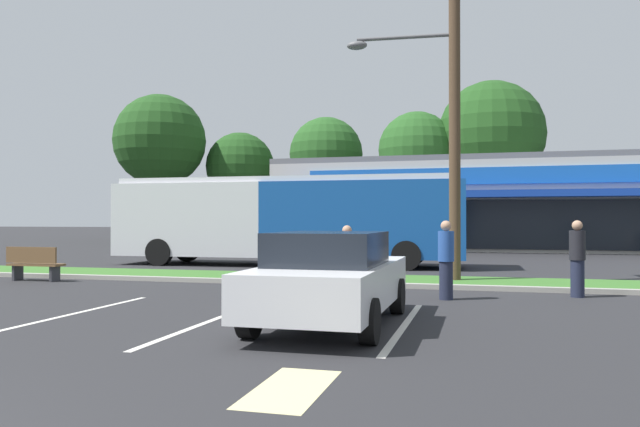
{
  "coord_description": "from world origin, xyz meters",
  "views": [
    {
      "loc": [
        5.04,
        -2.44,
        1.71
      ],
      "look_at": [
        -0.39,
        18.1,
        1.91
      ],
      "focal_mm": 34.31,
      "sensor_mm": 36.0,
      "label": 1
    }
  ],
  "objects_px": {
    "bus_stop_bench": "(34,263)",
    "pedestrian_near_bench": "(446,260)",
    "car_2": "(331,277)",
    "pedestrian_by_pole": "(577,259)",
    "utility_pole": "(449,98)",
    "car_3": "(315,239)",
    "car_0": "(185,238)",
    "pedestrian_mid": "(347,261)",
    "city_bus": "(286,218)"
  },
  "relations": [
    {
      "from": "bus_stop_bench",
      "to": "pedestrian_near_bench",
      "type": "height_order",
      "value": "pedestrian_near_bench"
    },
    {
      "from": "car_2",
      "to": "pedestrian_by_pole",
      "type": "height_order",
      "value": "pedestrian_by_pole"
    },
    {
      "from": "utility_pole",
      "to": "pedestrian_by_pole",
      "type": "bearing_deg",
      "value": -35.85
    },
    {
      "from": "utility_pole",
      "to": "car_3",
      "type": "xyz_separation_m",
      "value": [
        -6.9,
        11.8,
        -4.14
      ]
    },
    {
      "from": "car_0",
      "to": "car_3",
      "type": "xyz_separation_m",
      "value": [
        6.53,
        0.62,
        -0.02
      ]
    },
    {
      "from": "car_0",
      "to": "pedestrian_by_pole",
      "type": "distance_m",
      "value": 21.01
    },
    {
      "from": "utility_pole",
      "to": "pedestrian_mid",
      "type": "height_order",
      "value": "utility_pole"
    },
    {
      "from": "car_2",
      "to": "pedestrian_by_pole",
      "type": "xyz_separation_m",
      "value": [
        4.39,
        4.81,
        0.08
      ]
    },
    {
      "from": "bus_stop_bench",
      "to": "pedestrian_by_pole",
      "type": "bearing_deg",
      "value": -179.7
    },
    {
      "from": "pedestrian_mid",
      "to": "utility_pole",
      "type": "bearing_deg",
      "value": -142.74
    },
    {
      "from": "utility_pole",
      "to": "pedestrian_near_bench",
      "type": "relative_size",
      "value": 5.45
    },
    {
      "from": "utility_pole",
      "to": "city_bus",
      "type": "relative_size",
      "value": 0.7
    },
    {
      "from": "pedestrian_near_bench",
      "to": "pedestrian_by_pole",
      "type": "xyz_separation_m",
      "value": [
        2.77,
        1.15,
        0.0
      ]
    },
    {
      "from": "car_2",
      "to": "pedestrian_mid",
      "type": "relative_size",
      "value": 2.9
    },
    {
      "from": "city_bus",
      "to": "bus_stop_bench",
      "type": "relative_size",
      "value": 8.17
    },
    {
      "from": "utility_pole",
      "to": "car_3",
      "type": "height_order",
      "value": "utility_pole"
    },
    {
      "from": "bus_stop_bench",
      "to": "pedestrian_mid",
      "type": "distance_m",
      "value": 9.2
    },
    {
      "from": "bus_stop_bench",
      "to": "car_3",
      "type": "distance_m",
      "value": 14.57
    },
    {
      "from": "car_2",
      "to": "utility_pole",
      "type": "bearing_deg",
      "value": -12.44
    },
    {
      "from": "car_0",
      "to": "car_3",
      "type": "relative_size",
      "value": 1.12
    },
    {
      "from": "pedestrian_by_pole",
      "to": "car_2",
      "type": "bearing_deg",
      "value": -142.64
    },
    {
      "from": "pedestrian_by_pole",
      "to": "pedestrian_near_bench",
      "type": "bearing_deg",
      "value": -167.81
    },
    {
      "from": "bus_stop_bench",
      "to": "pedestrian_mid",
      "type": "xyz_separation_m",
      "value": [
        9.12,
        -1.19,
        0.29
      ]
    },
    {
      "from": "bus_stop_bench",
      "to": "car_3",
      "type": "height_order",
      "value": "car_3"
    },
    {
      "from": "utility_pole",
      "to": "car_3",
      "type": "relative_size",
      "value": 2.16
    },
    {
      "from": "city_bus",
      "to": "pedestrian_by_pole",
      "type": "distance_m",
      "value": 11.55
    },
    {
      "from": "car_2",
      "to": "pedestrian_mid",
      "type": "distance_m",
      "value": 3.58
    },
    {
      "from": "bus_stop_bench",
      "to": "car_3",
      "type": "relative_size",
      "value": 0.38
    },
    {
      "from": "city_bus",
      "to": "bus_stop_bench",
      "type": "distance_m",
      "value": 8.86
    },
    {
      "from": "utility_pole",
      "to": "pedestrian_by_pole",
      "type": "height_order",
      "value": "utility_pole"
    },
    {
      "from": "car_3",
      "to": "pedestrian_mid",
      "type": "distance_m",
      "value": 15.9
    },
    {
      "from": "pedestrian_by_pole",
      "to": "pedestrian_mid",
      "type": "bearing_deg",
      "value": -175.81
    },
    {
      "from": "bus_stop_bench",
      "to": "city_bus",
      "type": "bearing_deg",
      "value": -124.63
    },
    {
      "from": "pedestrian_by_pole",
      "to": "pedestrian_mid",
      "type": "relative_size",
      "value": 1.07
    },
    {
      "from": "car_3",
      "to": "pedestrian_near_bench",
      "type": "distance_m",
      "value": 16.57
    },
    {
      "from": "city_bus",
      "to": "utility_pole",
      "type": "bearing_deg",
      "value": 139.16
    },
    {
      "from": "city_bus",
      "to": "pedestrian_by_pole",
      "type": "xyz_separation_m",
      "value": [
        9.03,
        -7.15,
        -0.92
      ]
    },
    {
      "from": "city_bus",
      "to": "bus_stop_bench",
      "type": "xyz_separation_m",
      "value": [
        -4.99,
        -7.22,
        -1.26
      ]
    },
    {
      "from": "car_0",
      "to": "utility_pole",
      "type": "bearing_deg",
      "value": 140.24
    },
    {
      "from": "city_bus",
      "to": "pedestrian_near_bench",
      "type": "height_order",
      "value": "city_bus"
    },
    {
      "from": "utility_pole",
      "to": "bus_stop_bench",
      "type": "height_order",
      "value": "utility_pole"
    },
    {
      "from": "car_3",
      "to": "pedestrian_mid",
      "type": "xyz_separation_m",
      "value": [
        4.88,
        -15.13,
        0.01
      ]
    },
    {
      "from": "car_3",
      "to": "car_2",
      "type": "bearing_deg",
      "value": -73.92
    },
    {
      "from": "utility_pole",
      "to": "pedestrian_near_bench",
      "type": "bearing_deg",
      "value": -88.2
    },
    {
      "from": "car_0",
      "to": "pedestrian_mid",
      "type": "relative_size",
      "value": 3.01
    },
    {
      "from": "bus_stop_bench",
      "to": "car_0",
      "type": "height_order",
      "value": "car_0"
    },
    {
      "from": "car_0",
      "to": "pedestrian_mid",
      "type": "distance_m",
      "value": 18.46
    },
    {
      "from": "bus_stop_bench",
      "to": "pedestrian_mid",
      "type": "bearing_deg",
      "value": 172.56
    },
    {
      "from": "utility_pole",
      "to": "pedestrian_mid",
      "type": "relative_size",
      "value": 5.82
    },
    {
      "from": "car_0",
      "to": "car_2",
      "type": "height_order",
      "value": "car_0"
    }
  ]
}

